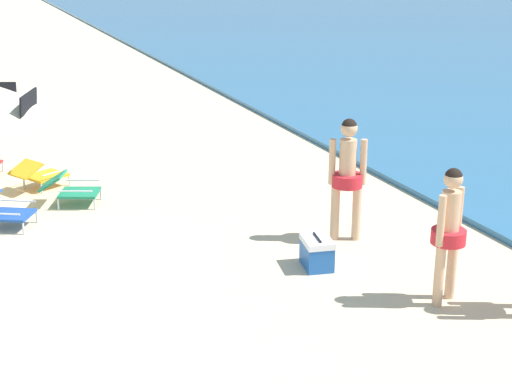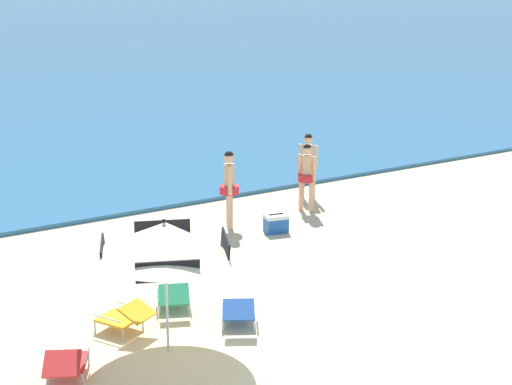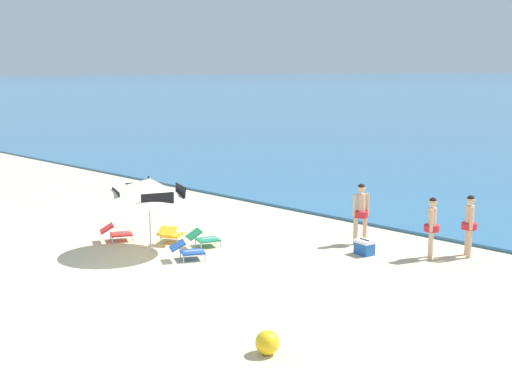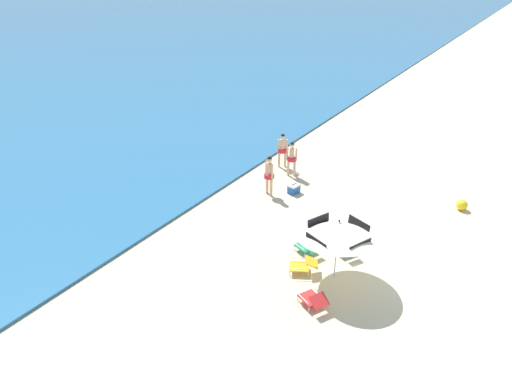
# 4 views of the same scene
# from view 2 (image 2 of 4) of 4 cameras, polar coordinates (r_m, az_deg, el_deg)

# --- Properties ---
(beach_umbrella_striped_main) EXTENTS (3.43, 3.42, 2.20)m
(beach_umbrella_striped_main) POSITION_cam_2_polar(r_m,az_deg,el_deg) (11.24, -6.75, -3.57)
(beach_umbrella_striped_main) COLOR silver
(beach_umbrella_striped_main) RESTS_ON ground
(lounge_chair_under_umbrella) EXTENTS (0.88, 1.03, 0.52)m
(lounge_chair_under_umbrella) POSITION_cam_2_polar(r_m,az_deg,el_deg) (11.29, -13.84, -12.10)
(lounge_chair_under_umbrella) COLOR red
(lounge_chair_under_umbrella) RESTS_ON ground
(lounge_chair_beside_umbrella) EXTENTS (0.88, 1.02, 0.51)m
(lounge_chair_beside_umbrella) POSITION_cam_2_polar(r_m,az_deg,el_deg) (12.49, -9.62, -8.97)
(lounge_chair_beside_umbrella) COLOR gold
(lounge_chair_beside_umbrella) RESTS_ON ground
(lounge_chair_facing_sea) EXTENTS (0.83, 1.02, 0.52)m
(lounge_chair_facing_sea) POSITION_cam_2_polar(r_m,az_deg,el_deg) (13.14, -6.10, -7.55)
(lounge_chair_facing_sea) COLOR #1E7F56
(lounge_chair_facing_sea) RESTS_ON ground
(lounge_chair_spare_folded) EXTENTS (0.89, 1.03, 0.52)m
(lounge_chair_spare_folded) POSITION_cam_2_polar(r_m,az_deg,el_deg) (12.51, -1.30, -8.70)
(lounge_chair_spare_folded) COLOR #1E4799
(lounge_chair_spare_folded) RESTS_ON ground
(person_standing_near_shore) EXTENTS (0.43, 0.48, 1.74)m
(person_standing_near_shore) POSITION_cam_2_polar(r_m,az_deg,el_deg) (16.99, -1.98, 0.65)
(person_standing_near_shore) COLOR #D8A87F
(person_standing_near_shore) RESTS_ON ground
(person_standing_beside) EXTENTS (0.40, 0.45, 1.63)m
(person_standing_beside) POSITION_cam_2_polar(r_m,az_deg,el_deg) (18.21, 3.75, 1.47)
(person_standing_beside) COLOR #D8A87F
(person_standing_beside) RESTS_ON ground
(person_wading_in) EXTENTS (0.41, 0.41, 1.66)m
(person_wading_in) POSITION_cam_2_polar(r_m,az_deg,el_deg) (19.23, 3.85, 2.29)
(person_wading_in) COLOR #D8A87F
(person_wading_in) RESTS_ON ground
(cooler_box) EXTENTS (0.55, 0.44, 0.43)m
(cooler_box) POSITION_cam_2_polar(r_m,az_deg,el_deg) (16.91, 1.48, -2.28)
(cooler_box) COLOR #1E56A8
(cooler_box) RESTS_ON ground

